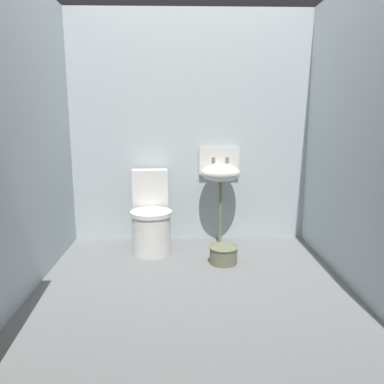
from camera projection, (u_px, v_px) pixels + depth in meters
ground_plane at (193, 291)px, 3.10m from camera, size 2.87×2.80×0.08m
wall_back at (190, 129)px, 4.08m from camera, size 2.87×0.10×2.36m
wall_left at (22, 135)px, 2.92m from camera, size 0.10×2.60×2.36m
wall_right at (360, 135)px, 2.98m from camera, size 0.10×2.60×2.36m
toilet_near_wall at (151, 219)px, 3.85m from camera, size 0.44×0.62×0.78m
sink at (220, 172)px, 3.96m from camera, size 0.42×0.35×0.99m
bucket at (223, 254)px, 3.54m from camera, size 0.27×0.27×0.16m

